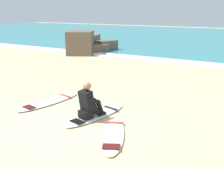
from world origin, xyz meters
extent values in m
plane|color=#CCB584|center=(0.00, 0.00, 0.00)|extent=(80.00, 80.00, 0.00)
cube|color=teal|center=(0.00, 22.93, 0.05)|extent=(80.00, 28.00, 0.10)
cube|color=white|center=(0.00, 9.23, 0.06)|extent=(80.00, 0.90, 0.11)
ellipsoid|color=white|center=(0.41, 0.77, 0.04)|extent=(0.92, 2.15, 0.07)
cube|color=black|center=(0.52, 1.35, 0.07)|extent=(0.49, 0.19, 0.01)
cube|color=black|center=(0.28, 0.11, 0.07)|extent=(0.40, 0.31, 0.01)
cube|color=black|center=(0.33, 0.39, 0.18)|extent=(0.38, 0.34, 0.20)
cylinder|color=black|center=(0.29, 0.60, 0.33)|extent=(0.25, 0.43, 0.43)
cylinder|color=black|center=(0.33, 0.80, 0.30)|extent=(0.18, 0.28, 0.42)
cube|color=black|center=(0.34, 0.87, 0.10)|extent=(0.15, 0.24, 0.05)
cylinder|color=black|center=(0.48, 0.55, 0.33)|extent=(0.25, 0.43, 0.43)
cylinder|color=black|center=(0.55, 0.74, 0.30)|extent=(0.18, 0.28, 0.42)
cube|color=black|center=(0.57, 0.81, 0.10)|extent=(0.15, 0.24, 0.05)
cube|color=black|center=(0.34, 0.43, 0.53)|extent=(0.41, 0.37, 0.57)
sphere|color=#A37556|center=(0.35, 0.46, 0.92)|extent=(0.21, 0.21, 0.21)
cylinder|color=black|center=(0.25, 0.61, 0.55)|extent=(0.19, 0.41, 0.31)
cylinder|color=black|center=(0.52, 0.54, 0.55)|extent=(0.19, 0.41, 0.31)
ellipsoid|color=silver|center=(-1.43, 0.97, 0.04)|extent=(0.88, 2.32, 0.07)
cube|color=red|center=(-1.33, 1.59, 0.07)|extent=(0.49, 0.18, 0.01)
cube|color=#4A1311|center=(-1.55, 0.25, 0.07)|extent=(0.40, 0.30, 0.01)
ellipsoid|color=#EFE5C6|center=(1.36, 0.01, 0.04)|extent=(1.36, 2.03, 0.07)
cube|color=red|center=(1.11, 0.52, 0.07)|extent=(0.47, 0.30, 0.01)
cube|color=#4A1311|center=(1.65, -0.57, 0.07)|extent=(0.43, 0.38, 0.01)
cube|color=brown|center=(-6.38, 10.76, 0.26)|extent=(1.37, 1.84, 0.53)
cube|color=brown|center=(-6.12, 8.97, 0.72)|extent=(2.20, 2.29, 1.45)
cube|color=brown|center=(-5.53, 9.67, 0.29)|extent=(1.59, 1.90, 0.59)
cube|color=#756656|center=(-6.82, 10.58, 0.53)|extent=(1.75, 1.71, 1.07)
cube|color=brown|center=(-5.28, 10.80, 0.37)|extent=(1.18, 1.57, 0.73)
camera|label=1|loc=(4.13, -4.85, 2.77)|focal=43.35mm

